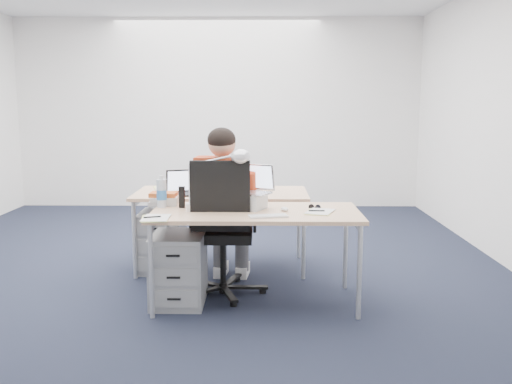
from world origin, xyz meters
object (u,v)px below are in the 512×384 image
at_px(drawer_pedestal_near, 179,269).
at_px(bear_figurine, 227,197).
at_px(silver_laptop, 248,187).
at_px(dark_laptop, 186,182).
at_px(desk_far, 221,197).
at_px(far_cup, 258,186).
at_px(sunglasses, 315,207).
at_px(book_stack, 164,199).
at_px(seated_person, 225,209).
at_px(wireless_keyboard, 268,216).
at_px(can_koozie, 240,201).
at_px(computer_mouse, 285,209).
at_px(headphones, 220,207).
at_px(desk_near, 256,217).
at_px(drawer_pedestal_far, 162,241).
at_px(cordless_phone, 182,197).
at_px(desk_lamp, 209,179).
at_px(office_chair, 223,257).
at_px(water_bottle, 162,191).

bearing_deg(drawer_pedestal_near, bear_figurine, 27.70).
distance_m(silver_laptop, dark_laptop, 0.89).
xyz_separation_m(desk_far, far_cup, (0.34, 0.05, 0.10)).
bearing_deg(silver_laptop, sunglasses, 26.05).
xyz_separation_m(book_stack, far_cup, (0.76, 0.74, 0.00)).
height_order(desk_far, seated_person, seated_person).
bearing_deg(dark_laptop, wireless_keyboard, -72.26).
bearing_deg(wireless_keyboard, seated_person, 107.93).
distance_m(can_koozie, bear_figurine, 0.13).
relative_size(wireless_keyboard, computer_mouse, 3.36).
bearing_deg(headphones, desk_far, 80.91).
relative_size(silver_laptop, computer_mouse, 4.09).
distance_m(desk_near, can_koozie, 0.19).
height_order(wireless_keyboard, book_stack, book_stack).
bearing_deg(sunglasses, silver_laptop, -156.88).
distance_m(silver_laptop, headphones, 0.27).
relative_size(desk_near, drawer_pedestal_near, 2.91).
relative_size(seated_person, far_cup, 12.75).
relative_size(drawer_pedestal_far, cordless_phone, 3.22).
distance_m(seated_person, drawer_pedestal_far, 0.91).
height_order(drawer_pedestal_near, headphones, headphones).
bearing_deg(headphones, seated_person, 73.91).
distance_m(wireless_keyboard, desk_lamp, 0.56).
relative_size(headphones, far_cup, 2.23).
height_order(office_chair, silver_laptop, office_chair).
relative_size(sunglasses, dark_laptop, 0.31).
height_order(can_koozie, desk_lamp, desk_lamp).
xyz_separation_m(silver_laptop, bear_figurine, (-0.17, 0.08, -0.09)).
bearing_deg(office_chair, silver_laptop, -21.50).
distance_m(headphones, bear_figurine, 0.13).
relative_size(office_chair, headphones, 4.76).
relative_size(headphones, desk_lamp, 0.47).
bearing_deg(office_chair, desk_far, 94.57).
bearing_deg(can_koozie, drawer_pedestal_near, -164.96).
bearing_deg(dark_laptop, water_bottle, -118.58).
xyz_separation_m(seated_person, silver_laptop, (0.20, -0.27, 0.23)).
height_order(computer_mouse, can_koozie, can_koozie).
distance_m(drawer_pedestal_near, desk_lamp, 0.75).
bearing_deg(far_cup, wireless_keyboard, -85.89).
xyz_separation_m(desk_far, desk_lamp, (-0.02, -0.96, 0.30)).
bearing_deg(book_stack, sunglasses, -7.04).
height_order(silver_laptop, dark_laptop, silver_laptop).
bearing_deg(far_cup, desk_far, -172.30).
xyz_separation_m(desk_near, far_cup, (0.01, 1.00, 0.10)).
height_order(desk_near, wireless_keyboard, wireless_keyboard).
distance_m(desk_near, silver_laptop, 0.24).
height_order(sunglasses, dark_laptop, dark_laptop).
height_order(water_bottle, bear_figurine, water_bottle).
bearing_deg(can_koozie, cordless_phone, 177.12).
distance_m(desk_far, office_chair, 0.86).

